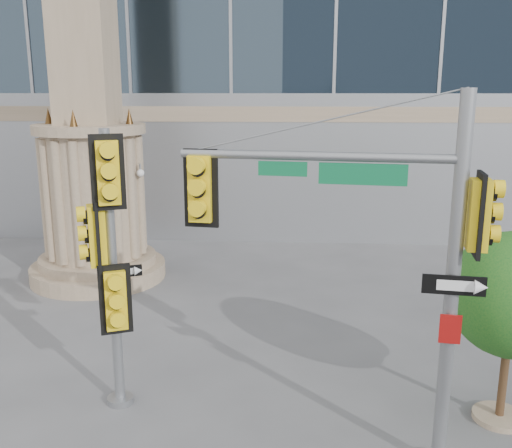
{
  "coord_description": "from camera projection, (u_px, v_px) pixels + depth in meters",
  "views": [
    {
      "loc": [
        0.39,
        -8.85,
        6.21
      ],
      "look_at": [
        -0.28,
        2.0,
        3.61
      ],
      "focal_mm": 40.0,
      "sensor_mm": 36.0,
      "label": 1
    }
  ],
  "objects": [
    {
      "name": "monument",
      "position": [
        88.0,
        111.0,
        17.88
      ],
      "size": [
        4.4,
        4.4,
        16.6
      ],
      "color": "gray",
      "rests_on": "ground"
    },
    {
      "name": "main_signal_pole",
      "position": [
        381.0,
        242.0,
        8.95
      ],
      "size": [
        4.79,
        1.05,
        6.22
      ],
      "rotation": [
        0.0,
        0.0,
        -0.13
      ],
      "color": "slate",
      "rests_on": "ground"
    },
    {
      "name": "secondary_signal_pole",
      "position": [
        109.0,
        251.0,
        10.67
      ],
      "size": [
        1.04,
        0.75,
        5.5
      ],
      "rotation": [
        0.0,
        0.0,
        0.4
      ],
      "color": "slate",
      "rests_on": "ground"
    }
  ]
}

